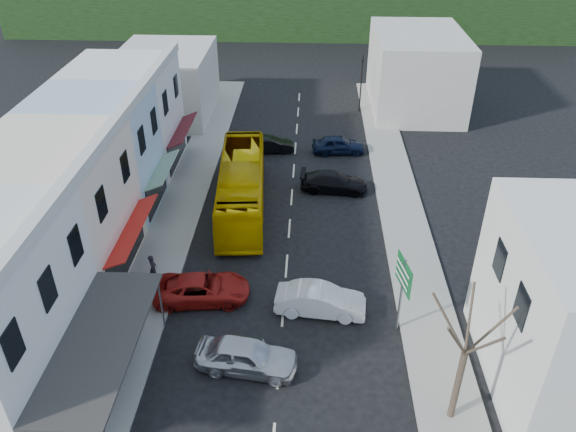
% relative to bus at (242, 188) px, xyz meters
% --- Properties ---
extents(ground, '(120.00, 120.00, 0.00)m').
position_rel_bus_xyz_m(ground, '(3.30, -10.45, -1.55)').
color(ground, black).
rests_on(ground, ground).
extents(sidewalk_left, '(3.00, 52.00, 0.15)m').
position_rel_bus_xyz_m(sidewalk_left, '(-4.20, -0.45, -1.48)').
color(sidewalk_left, gray).
rests_on(sidewalk_left, ground).
extents(sidewalk_right, '(3.00, 52.00, 0.15)m').
position_rel_bus_xyz_m(sidewalk_right, '(10.80, -0.45, -1.48)').
color(sidewalk_right, gray).
rests_on(sidewalk_right, ground).
extents(shopfront_row, '(8.25, 30.00, 8.00)m').
position_rel_bus_xyz_m(shopfront_row, '(-9.19, -5.45, 2.45)').
color(shopfront_row, silver).
rests_on(shopfront_row, ground).
extents(distant_block_left, '(8.00, 10.00, 6.00)m').
position_rel_bus_xyz_m(distant_block_left, '(-8.70, 16.55, 1.45)').
color(distant_block_left, '#B7B2A8').
rests_on(distant_block_left, ground).
extents(distant_block_right, '(8.00, 12.00, 7.00)m').
position_rel_bus_xyz_m(distant_block_right, '(14.30, 19.55, 1.95)').
color(distant_block_right, '#B7B2A8').
rests_on(distant_block_right, ground).
extents(bus, '(3.37, 11.76, 3.10)m').
position_rel_bus_xyz_m(bus, '(0.00, 0.00, 0.00)').
color(bus, '#D4A500').
rests_on(bus, ground).
extents(car_silver, '(4.60, 2.38, 1.40)m').
position_rel_bus_xyz_m(car_silver, '(1.82, -14.38, -0.85)').
color(car_silver, silver).
rests_on(car_silver, ground).
extents(car_white, '(4.55, 2.21, 1.40)m').
position_rel_bus_xyz_m(car_white, '(5.24, -10.33, -0.85)').
color(car_white, white).
rests_on(car_white, ground).
extents(car_red, '(4.78, 2.40, 1.40)m').
position_rel_bus_xyz_m(car_red, '(-1.12, -9.58, -0.85)').
color(car_red, maroon).
rests_on(car_red, ground).
extents(car_black_near, '(4.62, 2.16, 1.40)m').
position_rel_bus_xyz_m(car_black_near, '(6.29, 2.62, -0.85)').
color(car_black_near, black).
rests_on(car_black_near, ground).
extents(car_navy_mid, '(4.53, 2.14, 1.40)m').
position_rel_bus_xyz_m(car_navy_mid, '(6.81, 8.86, -0.85)').
color(car_navy_mid, black).
rests_on(car_navy_mid, ground).
extents(car_black_far, '(4.60, 2.35, 1.40)m').
position_rel_bus_xyz_m(car_black_far, '(1.23, 8.79, -0.85)').
color(car_black_far, black).
rests_on(car_black_far, ground).
extents(pedestrian_left, '(0.51, 0.67, 1.70)m').
position_rel_bus_xyz_m(pedestrian_left, '(-4.02, -8.29, -0.55)').
color(pedestrian_left, black).
rests_on(pedestrian_left, sidewalk_left).
extents(direction_sign, '(0.98, 2.07, 4.40)m').
position_rel_bus_xyz_m(direction_sign, '(9.10, -11.48, 0.65)').
color(direction_sign, '#0E5626').
rests_on(direction_sign, ground).
extents(street_tree, '(3.15, 3.15, 7.62)m').
position_rel_bus_xyz_m(street_tree, '(10.75, -16.74, 2.26)').
color(street_tree, '#3A2D22').
rests_on(street_tree, ground).
extents(traffic_signal, '(0.73, 1.16, 5.32)m').
position_rel_bus_xyz_m(traffic_signal, '(9.10, 18.07, 1.11)').
color(traffic_signal, black).
rests_on(traffic_signal, ground).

